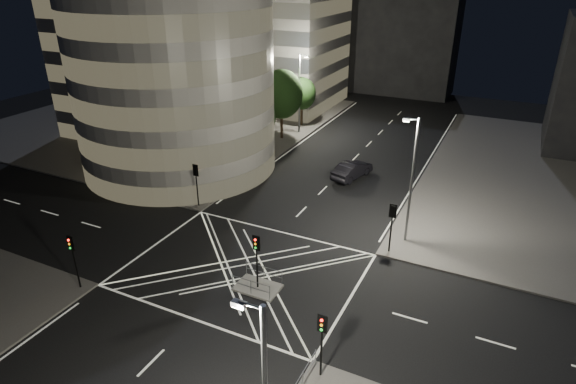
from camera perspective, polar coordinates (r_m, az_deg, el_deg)
The scene contains 22 objects.
ground at distance 35.30m, azimuth -5.26°, elevation -9.15°, with size 120.00×120.00×0.00m, color black.
sidewalk_far_left at distance 71.04m, azimuth -14.35°, elevation 8.32°, with size 42.00×42.00×0.15m, color #53504E.
central_island at distance 33.36m, azimuth -3.60°, elevation -11.22°, with size 3.00×2.00×0.15m, color slate.
office_tower_curved at distance 57.03m, azimuth -14.48°, elevation 17.26°, with size 30.00×29.00×27.20m.
office_block_rear at distance 77.00m, azimuth -3.58°, elevation 18.74°, with size 24.00×16.00×22.00m, color gray.
building_far_end at distance 85.62m, azimuth 13.19°, elevation 17.38°, with size 18.00×8.00×18.00m, color black.
tree_a at distance 45.28m, azimuth -11.10°, elevation 4.85°, with size 3.86×3.86×6.51m.
tree_b at distance 49.63m, azimuth -7.08°, elevation 8.03°, with size 5.27×5.27×8.21m.
tree_c at distance 54.81m, azimuth -3.62°, elevation 8.77°, with size 4.12×4.12×6.57m.
tree_d at distance 59.56m, azimuth -0.78°, elevation 11.51°, with size 5.23×5.23×8.56m.
tree_e at distance 65.12m, azimuth 1.65°, elevation 11.58°, with size 3.74×3.74×6.47m.
traffic_signal_fl at distance 43.26m, azimuth -10.83°, elevation 1.71°, with size 0.55×0.22×4.00m.
traffic_signal_nl at distance 34.66m, azimuth -24.15°, elevation -6.53°, with size 0.55×0.22×4.00m.
traffic_signal_fr at distance 36.37m, azimuth 12.23°, elevation -3.17°, with size 0.55×0.22×4.00m.
traffic_signal_nr at distance 25.55m, azimuth 4.05°, elevation -16.46°, with size 0.55×0.22×4.00m.
traffic_signal_island at distance 31.75m, azimuth -3.74°, elevation -7.10°, with size 0.55×0.22×4.00m.
street_lamp_left_near at distance 46.63m, azimuth -7.97°, elevation 7.12°, with size 1.25×0.25×10.00m.
street_lamp_left_far at distance 61.78m, azimuth 1.40°, elevation 11.86°, with size 1.25×0.25×10.00m.
street_lamp_right_far at distance 37.08m, azimuth 14.42°, elevation 1.68°, with size 1.25×0.25×10.00m.
railing_island_south at distance 32.37m, azimuth -4.43°, elevation -11.18°, with size 2.80×0.06×1.10m, color slate.
railing_island_north at distance 33.63m, azimuth -2.87°, elevation -9.56°, with size 2.80×0.06×1.10m, color slate.
sedan at distance 49.86m, azimuth 7.61°, elevation 2.63°, with size 1.82×5.23×1.72m, color black.
Camera 1 is at (15.58, -24.63, 19.91)m, focal length 30.00 mm.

